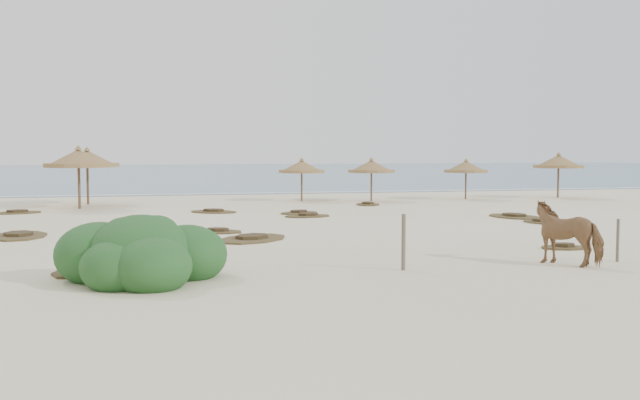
{
  "coord_description": "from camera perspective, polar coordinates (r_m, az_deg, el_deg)",
  "views": [
    {
      "loc": [
        -4.37,
        -20.53,
        2.84
      ],
      "look_at": [
        1.73,
        5.0,
        1.0
      ],
      "focal_mm": 40.0,
      "sensor_mm": 36.0,
      "label": 1
    }
  ],
  "objects": [
    {
      "name": "palapa_1",
      "position": [
        39.22,
        -18.13,
        3.09
      ],
      "size": [
        3.88,
        3.88,
        3.04
      ],
      "rotation": [
        0.0,
        0.0,
        -0.22
      ],
      "color": "brown",
      "rests_on": "ground"
    },
    {
      "name": "horse",
      "position": [
        18.81,
        19.28,
        -2.5
      ],
      "size": [
        1.79,
        1.99,
        1.57
      ],
      "primitive_type": "imported",
      "rotation": [
        0.0,
        0.0,
        3.79
      ],
      "color": "#9C6C47",
      "rests_on": "ground"
    },
    {
      "name": "bush",
      "position": [
        15.97,
        -14.08,
        -4.36
      ],
      "size": [
        3.75,
        3.31,
        1.68
      ],
      "rotation": [
        0.0,
        0.0,
        -0.25
      ],
      "color": "#275625",
      "rests_on": "ground"
    },
    {
      "name": "palapa_3",
      "position": [
        39.83,
        -1.48,
        2.63
      ],
      "size": [
        3.14,
        3.14,
        2.44
      ],
      "rotation": [
        0.0,
        0.0,
        0.24
      ],
      "color": "brown",
      "rests_on": "ground"
    },
    {
      "name": "scrub_5",
      "position": [
        31.32,
        15.3,
        -1.25
      ],
      "size": [
        2.22,
        2.97,
        0.16
      ],
      "rotation": [
        0.0,
        0.0,
        1.76
      ],
      "color": "brown",
      "rests_on": "ground"
    },
    {
      "name": "scrub_1",
      "position": [
        25.39,
        -22.97,
        -2.62
      ],
      "size": [
        1.82,
        2.76,
        0.16
      ],
      "rotation": [
        0.0,
        0.0,
        1.59
      ],
      "color": "brown",
      "rests_on": "ground"
    },
    {
      "name": "ground",
      "position": [
        21.18,
        -1.42,
        -3.71
      ],
      "size": [
        160.0,
        160.0,
        0.0
      ],
      "primitive_type": "plane",
      "color": "beige",
      "rests_on": "ground"
    },
    {
      "name": "palapa_4",
      "position": [
        39.89,
        4.14,
        2.64
      ],
      "size": [
        2.75,
        2.75,
        2.45
      ],
      "rotation": [
        0.0,
        0.0,
        -0.05
      ],
      "color": "brown",
      "rests_on": "ground"
    },
    {
      "name": "scrub_4",
      "position": [
        29.21,
        17.2,
        -1.66
      ],
      "size": [
        1.18,
        1.71,
        0.16
      ],
      "rotation": [
        0.0,
        0.0,
        1.64
      ],
      "color": "brown",
      "rests_on": "ground"
    },
    {
      "name": "palapa_5",
      "position": [
        42.12,
        11.6,
        2.58
      ],
      "size": [
        2.59,
        2.59,
        2.39
      ],
      "rotation": [
        0.0,
        0.0,
        -0.02
      ],
      "color": "brown",
      "rests_on": "ground"
    },
    {
      "name": "scrub_10",
      "position": [
        37.04,
        3.86,
        -0.33
      ],
      "size": [
        1.64,
        2.12,
        0.16
      ],
      "rotation": [
        0.0,
        0.0,
        1.33
      ],
      "color": "brown",
      "rests_on": "ground"
    },
    {
      "name": "scrub_9",
      "position": [
        22.74,
        -5.46,
        -3.06
      ],
      "size": [
        3.22,
        3.25,
        0.16
      ],
      "rotation": [
        0.0,
        0.0,
        0.81
      ],
      "color": "brown",
      "rests_on": "ground"
    },
    {
      "name": "scrub_12",
      "position": [
        21.8,
        18.96,
        -3.57
      ],
      "size": [
        1.5,
        1.09,
        0.16
      ],
      "rotation": [
        0.0,
        0.0,
        3.0
      ],
      "color": "brown",
      "rests_on": "ground"
    },
    {
      "name": "palapa_6",
      "position": [
        44.9,
        18.55,
        2.88
      ],
      "size": [
        3.56,
        3.56,
        2.74
      ],
      "rotation": [
        0.0,
        0.0,
        -0.25
      ],
      "color": "brown",
      "rests_on": "ground"
    },
    {
      "name": "scrub_13",
      "position": [
        32.91,
        -8.52,
        -0.9
      ],
      "size": [
        2.71,
        2.54,
        0.16
      ],
      "rotation": [
        0.0,
        0.0,
        2.5
      ],
      "color": "brown",
      "rests_on": "ground"
    },
    {
      "name": "scrub_3",
      "position": [
        30.45,
        -0.99,
        -1.26
      ],
      "size": [
        2.2,
        1.62,
        0.16
      ],
      "rotation": [
        0.0,
        0.0,
        0.16
      ],
      "color": "brown",
      "rests_on": "ground"
    },
    {
      "name": "palapa_2",
      "position": [
        36.37,
        -18.75,
        3.1
      ],
      "size": [
        4.15,
        4.15,
        3.09
      ],
      "rotation": [
        0.0,
        0.0,
        -0.31
      ],
      "color": "brown",
      "rests_on": "ground"
    },
    {
      "name": "ocean",
      "position": [
        95.67,
        -10.83,
        2.23
      ],
      "size": [
        200.0,
        100.0,
        0.01
      ],
      "primitive_type": "cube",
      "color": "#285A78",
      "rests_on": "ground"
    },
    {
      "name": "foam_line",
      "position": [
        46.82,
        -8.07,
        0.49
      ],
      "size": [
        70.0,
        0.6,
        0.01
      ],
      "primitive_type": "cube",
      "color": "silver",
      "rests_on": "ground"
    },
    {
      "name": "scrub_11",
      "position": [
        17.6,
        -17.98,
        -5.32
      ],
      "size": [
        2.28,
        2.58,
        0.16
      ],
      "rotation": [
        0.0,
        0.0,
        1.07
      ],
      "color": "brown",
      "rests_on": "ground"
    },
    {
      "name": "scrub_2",
      "position": [
        24.86,
        -8.2,
        -2.48
      ],
      "size": [
        2.06,
        1.73,
        0.16
      ],
      "rotation": [
        0.0,
        0.0,
        2.75
      ],
      "color": "brown",
      "rests_on": "ground"
    },
    {
      "name": "fence_post_far",
      "position": [
        19.68,
        22.72,
        -3.0
      ],
      "size": [
        0.09,
        0.09,
        1.1
      ],
      "primitive_type": "cylinder",
      "rotation": [
        0.0,
        0.0,
        -0.12
      ],
      "color": "brown",
      "rests_on": "ground"
    },
    {
      "name": "scrub_7",
      "position": [
        31.97,
        -1.7,
        -1.0
      ],
      "size": [
        2.22,
        1.92,
        0.16
      ],
      "rotation": [
        0.0,
        0.0,
        0.45
      ],
      "color": "brown",
      "rests_on": "ground"
    },
    {
      "name": "scrub_6",
      "position": [
        34.87,
        -23.07,
        -0.91
      ],
      "size": [
        2.45,
        1.97,
        0.16
      ],
      "rotation": [
        0.0,
        0.0,
        0.31
      ],
      "color": "brown",
      "rests_on": "ground"
    },
    {
      "name": "fence_post_near",
      "position": [
        16.99,
        6.7,
        -3.37
      ],
      "size": [
        0.13,
        0.13,
        1.34
      ],
      "primitive_type": "cylinder",
      "rotation": [
        0.0,
        0.0,
        -0.3
      ],
      "color": "brown",
      "rests_on": "ground"
    }
  ]
}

